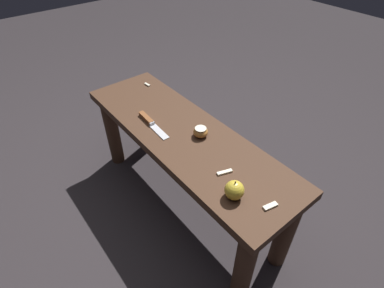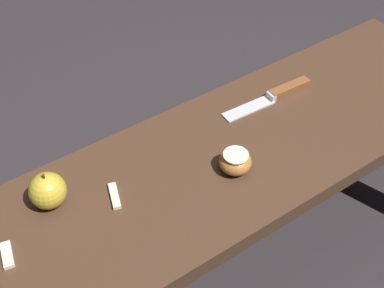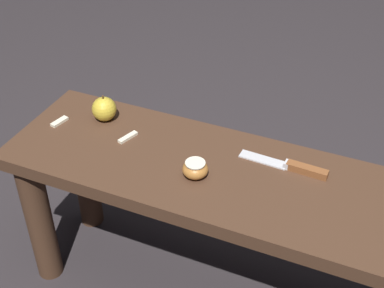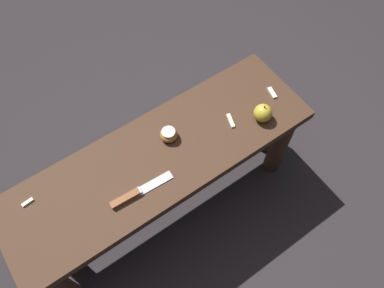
{
  "view_description": "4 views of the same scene",
  "coord_description": "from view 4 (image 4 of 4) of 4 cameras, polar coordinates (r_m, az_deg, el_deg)",
  "views": [
    {
      "loc": [
        0.86,
        -0.64,
        1.34
      ],
      "look_at": [
        0.12,
        -0.04,
        0.53
      ],
      "focal_mm": 28.0,
      "sensor_mm": 36.0,
      "label": 1
    },
    {
      "loc": [
        0.56,
        0.6,
        1.3
      ],
      "look_at": [
        0.12,
        -0.04,
        0.53
      ],
      "focal_mm": 50.0,
      "sensor_mm": 36.0,
      "label": 2
    },
    {
      "loc": [
        -0.33,
        1.0,
        1.38
      ],
      "look_at": [
        0.12,
        -0.04,
        0.53
      ],
      "focal_mm": 50.0,
      "sensor_mm": 36.0,
      "label": 3
    },
    {
      "loc": [
        -0.27,
        -0.59,
        1.71
      ],
      "look_at": [
        0.12,
        -0.04,
        0.53
      ],
      "focal_mm": 35.0,
      "sensor_mm": 36.0,
      "label": 4
    }
  ],
  "objects": [
    {
      "name": "apple_whole",
      "position": [
        1.45,
        10.75,
        4.67
      ],
      "size": [
        0.07,
        0.07,
        0.08
      ],
      "color": "gold",
      "rests_on": "wooden_bench"
    },
    {
      "name": "knife",
      "position": [
        1.31,
        -8.94,
        -7.6
      ],
      "size": [
        0.24,
        0.04,
        0.02
      ],
      "rotation": [
        0.0,
        0.0,
        -0.05
      ],
      "color": "silver",
      "rests_on": "wooden_bench"
    },
    {
      "name": "apple_slice_near_knife",
      "position": [
        1.55,
        12.1,
        7.65
      ],
      "size": [
        0.03,
        0.06,
        0.01
      ],
      "color": "silver",
      "rests_on": "wooden_bench"
    },
    {
      "name": "apple_cut",
      "position": [
        1.39,
        -3.58,
        1.47
      ],
      "size": [
        0.07,
        0.07,
        0.04
      ],
      "color": "#B27233",
      "rests_on": "wooden_bench"
    },
    {
      "name": "ground_plane",
      "position": [
        1.83,
        -3.78,
        -9.03
      ],
      "size": [
        8.0,
        8.0,
        0.0
      ],
      "primitive_type": "plane",
      "color": "#2D282B"
    },
    {
      "name": "apple_slice_near_bowl",
      "position": [
        1.41,
        -23.77,
        -8.13
      ],
      "size": [
        0.04,
        0.02,
        0.01
      ],
      "color": "silver",
      "rests_on": "wooden_bench"
    },
    {
      "name": "wooden_bench",
      "position": [
        1.48,
        -4.63,
        -3.82
      ],
      "size": [
        1.21,
        0.37,
        0.5
      ],
      "color": "#472D1E",
      "rests_on": "ground_plane"
    },
    {
      "name": "apple_slice_center",
      "position": [
        1.45,
        5.91,
        3.56
      ],
      "size": [
        0.03,
        0.06,
        0.01
      ],
      "color": "silver",
      "rests_on": "wooden_bench"
    }
  ]
}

